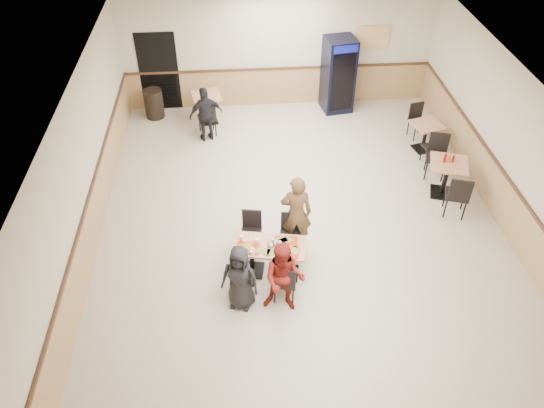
{
  "coord_description": "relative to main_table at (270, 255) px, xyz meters",
  "views": [
    {
      "loc": [
        -1.22,
        -7.85,
        7.18
      ],
      "look_at": [
        -0.62,
        -0.5,
        1.02
      ],
      "focal_mm": 35.0,
      "sensor_mm": 36.0,
      "label": 1
    }
  ],
  "objects": [
    {
      "name": "ground",
      "position": [
        0.73,
        1.23,
        -0.45
      ],
      "size": [
        10.0,
        10.0,
        0.0
      ],
      "primitive_type": "plane",
      "color": "beige",
      "rests_on": "ground"
    },
    {
      "name": "room_shell",
      "position": [
        2.5,
        3.77,
        0.12
      ],
      "size": [
        10.0,
        10.0,
        10.0
      ],
      "color": "silver",
      "rests_on": "ground"
    },
    {
      "name": "main_table",
      "position": [
        0.0,
        0.0,
        0.0
      ],
      "size": [
        1.37,
        0.86,
        0.68
      ],
      "rotation": [
        0.0,
        0.0,
        -0.18
      ],
      "color": "black",
      "rests_on": "ground"
    },
    {
      "name": "main_chairs",
      "position": [
        -0.04,
        0.01,
        -0.02
      ],
      "size": [
        1.38,
        1.67,
        0.86
      ],
      "rotation": [
        0.0,
        0.0,
        -0.18
      ],
      "color": "black",
      "rests_on": "ground"
    },
    {
      "name": "diner_woman_left",
      "position": [
        -0.54,
        -0.69,
        0.2
      ],
      "size": [
        0.74,
        0.6,
        1.3
      ],
      "primitive_type": "imported",
      "rotation": [
        0.0,
        0.0,
        -0.33
      ],
      "color": "black",
      "rests_on": "ground"
    },
    {
      "name": "diner_woman_right",
      "position": [
        0.17,
        -0.82,
        0.26
      ],
      "size": [
        0.8,
        0.68,
        1.43
      ],
      "primitive_type": "imported",
      "rotation": [
        0.0,
        0.0,
        -0.22
      ],
      "color": "maroon",
      "rests_on": "ground"
    },
    {
      "name": "diner_man_opposite",
      "position": [
        0.54,
        0.69,
        0.35
      ],
      "size": [
        0.62,
        0.43,
        1.61
      ],
      "primitive_type": "imported",
      "rotation": [
        0.0,
        0.0,
        3.07
      ],
      "color": "brown",
      "rests_on": "ground"
    },
    {
      "name": "lone_diner",
      "position": [
        -1.17,
        4.57,
        0.24
      ],
      "size": [
        0.88,
        0.56,
        1.39
      ],
      "primitive_type": "imported",
      "rotation": [
        0.0,
        0.0,
        3.43
      ],
      "color": "black",
      "rests_on": "ground"
    },
    {
      "name": "tabletop_clutter",
      "position": [
        0.01,
        -0.05,
        0.25
      ],
      "size": [
        1.13,
        0.62,
        0.12
      ],
      "rotation": [
        0.0,
        0.0,
        -0.18
      ],
      "color": "#B8310C",
      "rests_on": "main_table"
    },
    {
      "name": "side_table_near",
      "position": [
        3.89,
        1.99,
        0.08
      ],
      "size": [
        0.95,
        0.95,
        0.81
      ],
      "rotation": [
        0.0,
        0.0,
        -0.31
      ],
      "color": "black",
      "rests_on": "ground"
    },
    {
      "name": "side_table_near_chair_south",
      "position": [
        3.89,
        1.35,
        0.06
      ],
      "size": [
        0.59,
        0.59,
        1.02
      ],
      "primitive_type": null,
      "rotation": [
        0.0,
        0.0,
        2.84
      ],
      "color": "black",
      "rests_on": "ground"
    },
    {
      "name": "side_table_near_chair_north",
      "position": [
        3.89,
        2.64,
        0.06
      ],
      "size": [
        0.59,
        0.59,
        1.02
      ],
      "primitive_type": null,
      "rotation": [
        0.0,
        0.0,
        -0.31
      ],
      "color": "black",
      "rests_on": "ground"
    },
    {
      "name": "side_table_far",
      "position": [
        3.98,
        3.7,
        0.01
      ],
      "size": [
        0.79,
        0.79,
        0.7
      ],
      "rotation": [
        0.0,
        0.0,
        0.24
      ],
      "color": "black",
      "rests_on": "ground"
    },
    {
      "name": "side_table_far_chair_south",
      "position": [
        3.98,
        3.15,
        -0.01
      ],
      "size": [
        0.49,
        0.49,
        0.88
      ],
      "primitive_type": null,
      "rotation": [
        0.0,
        0.0,
        3.39
      ],
      "color": "black",
      "rests_on": "ground"
    },
    {
      "name": "side_table_far_chair_north",
      "position": [
        3.98,
        4.26,
        -0.01
      ],
      "size": [
        0.49,
        0.49,
        0.88
      ],
      "primitive_type": null,
      "rotation": [
        0.0,
        0.0,
        0.24
      ],
      "color": "black",
      "rests_on": "ground"
    },
    {
      "name": "condiment_caddy",
      "position": [
        3.86,
        2.04,
        0.44
      ],
      "size": [
        0.23,
        0.06,
        0.2
      ],
      "color": "#9E0B0C",
      "rests_on": "side_table_near"
    },
    {
      "name": "back_table",
      "position": [
        -1.17,
        5.43,
        0.05
      ],
      "size": [
        0.82,
        0.82,
        0.75
      ],
      "rotation": [
        0.0,
        0.0,
        0.19
      ],
      "color": "black",
      "rests_on": "ground"
    },
    {
      "name": "back_table_chair_lone",
      "position": [
        -1.17,
        4.82,
        0.02
      ],
      "size": [
        0.52,
        0.52,
        0.95
      ],
      "primitive_type": null,
      "rotation": [
        0.0,
        0.0,
        3.33
      ],
      "color": "black",
      "rests_on": "ground"
    },
    {
      "name": "pepsi_cooler",
      "position": [
        2.23,
        5.82,
        0.52
      ],
      "size": [
        0.84,
        0.84,
        1.95
      ],
      "rotation": [
        0.0,
        0.0,
        0.16
      ],
      "color": "black",
      "rests_on": "ground"
    },
    {
      "name": "trash_bin",
      "position": [
        -2.56,
        5.78,
        -0.07
      ],
      "size": [
        0.48,
        0.48,
        0.76
      ],
      "primitive_type": "cylinder",
      "color": "black",
      "rests_on": "ground"
    }
  ]
}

